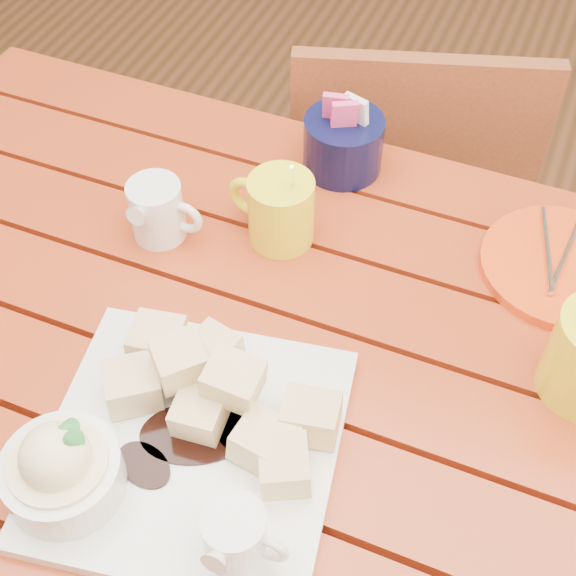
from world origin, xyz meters
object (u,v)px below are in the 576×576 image
at_px(table, 252,396).
at_px(dessert_plate, 165,444).
at_px(coffee_mug_left, 279,209).
at_px(orange_saucer, 563,267).
at_px(chair_far, 401,198).

distance_m(table, dessert_plate, 0.22).
relative_size(table, dessert_plate, 3.56).
xyz_separation_m(coffee_mug_left, orange_saucer, (0.34, 0.08, -0.04)).
height_order(dessert_plate, chair_far, dessert_plate).
bearing_deg(dessert_plate, table, 84.29).
xyz_separation_m(dessert_plate, coffee_mug_left, (-0.02, 0.34, 0.01)).
distance_m(dessert_plate, chair_far, 0.83).
xyz_separation_m(coffee_mug_left, chair_far, (0.06, 0.43, -0.33)).
bearing_deg(orange_saucer, coffee_mug_left, -167.29).
bearing_deg(orange_saucer, table, -140.98).
xyz_separation_m(table, coffee_mug_left, (-0.04, 0.17, 0.15)).
bearing_deg(orange_saucer, dessert_plate, -128.12).
xyz_separation_m(table, dessert_plate, (-0.02, -0.16, 0.14)).
height_order(table, dessert_plate, dessert_plate).
relative_size(table, coffee_mug_left, 8.74).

